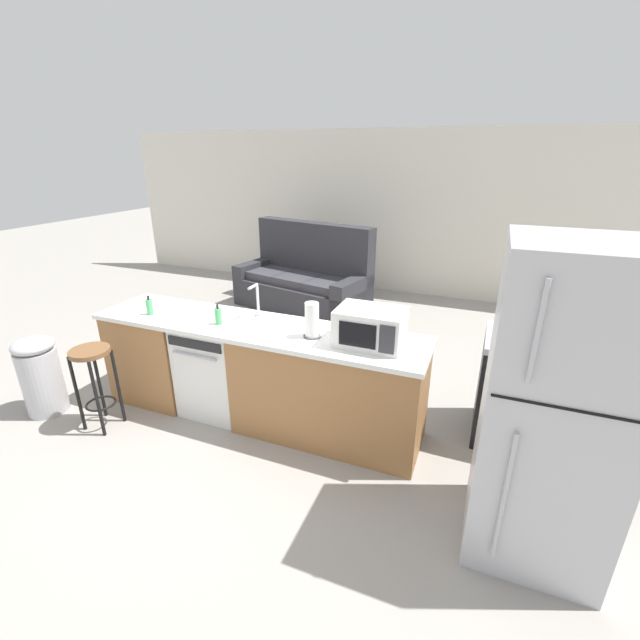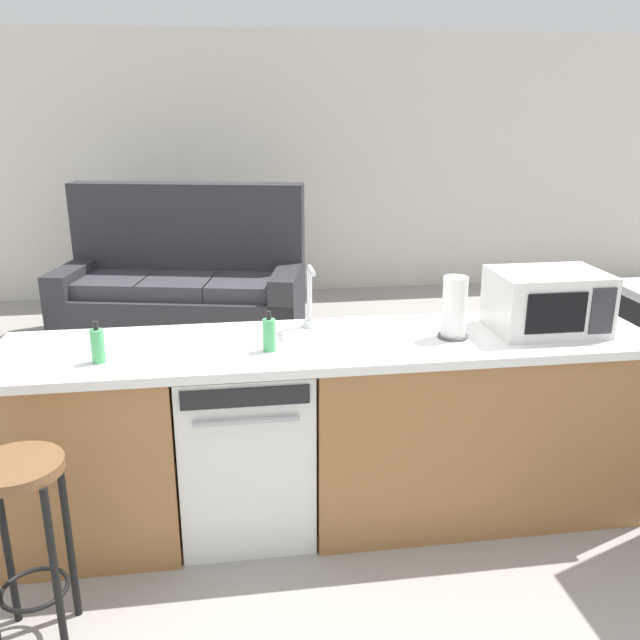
# 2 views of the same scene
# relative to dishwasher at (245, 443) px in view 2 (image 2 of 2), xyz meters

# --- Properties ---
(ground_plane) EXTENTS (24.00, 24.00, 0.00)m
(ground_plane) POSITION_rel_dishwasher_xyz_m (0.25, 0.00, -0.42)
(ground_plane) COLOR gray
(wall_back) EXTENTS (10.00, 0.06, 2.60)m
(wall_back) POSITION_rel_dishwasher_xyz_m (0.55, 4.20, 0.88)
(wall_back) COLOR silver
(wall_back) RESTS_ON ground_plane
(kitchen_counter) EXTENTS (2.94, 0.66, 0.90)m
(kitchen_counter) POSITION_rel_dishwasher_xyz_m (0.49, 0.00, -0.00)
(kitchen_counter) COLOR #9E6B3D
(kitchen_counter) RESTS_ON ground_plane
(dishwasher) EXTENTS (0.58, 0.61, 0.84)m
(dishwasher) POSITION_rel_dishwasher_xyz_m (0.00, 0.00, 0.00)
(dishwasher) COLOR white
(dishwasher) RESTS_ON ground_plane
(microwave) EXTENTS (0.50, 0.37, 0.28)m
(microwave) POSITION_rel_dishwasher_xyz_m (1.41, -0.00, 0.62)
(microwave) COLOR white
(microwave) RESTS_ON kitchen_counter
(sink_faucet) EXTENTS (0.07, 0.18, 0.30)m
(sink_faucet) POSITION_rel_dishwasher_xyz_m (0.33, 0.20, 0.61)
(sink_faucet) COLOR silver
(sink_faucet) RESTS_ON kitchen_counter
(paper_towel_roll) EXTENTS (0.14, 0.14, 0.28)m
(paper_towel_roll) POSITION_rel_dishwasher_xyz_m (0.95, -0.04, 0.62)
(paper_towel_roll) COLOR #4C4C51
(paper_towel_roll) RESTS_ON kitchen_counter
(soap_bottle) EXTENTS (0.06, 0.06, 0.18)m
(soap_bottle) POSITION_rel_dishwasher_xyz_m (0.12, -0.09, 0.55)
(soap_bottle) COLOR #4CB266
(soap_bottle) RESTS_ON kitchen_counter
(dish_soap_bottle) EXTENTS (0.06, 0.06, 0.18)m
(dish_soap_bottle) POSITION_rel_dishwasher_xyz_m (-0.58, -0.12, 0.55)
(dish_soap_bottle) COLOR #4CB266
(dish_soap_bottle) RESTS_ON kitchen_counter
(bar_stool) EXTENTS (0.32, 0.32, 0.74)m
(bar_stool) POSITION_rel_dishwasher_xyz_m (-0.80, -0.63, 0.11)
(bar_stool) COLOR brown
(bar_stool) RESTS_ON ground_plane
(couch) EXTENTS (2.15, 1.32, 1.27)m
(couch) POSITION_rel_dishwasher_xyz_m (-0.40, 2.88, -0.03)
(couch) COLOR #2D2D33
(couch) RESTS_ON ground_plane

